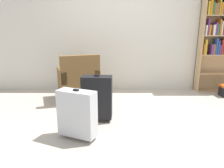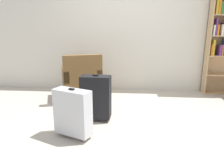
{
  "view_description": "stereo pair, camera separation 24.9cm",
  "coord_description": "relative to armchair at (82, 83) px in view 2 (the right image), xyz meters",
  "views": [
    {
      "loc": [
        -0.13,
        -2.93,
        1.35
      ],
      "look_at": [
        -0.11,
        0.08,
        0.55
      ],
      "focal_mm": 33.52,
      "sensor_mm": 36.0,
      "label": 1
    },
    {
      "loc": [
        0.12,
        -2.92,
        1.35
      ],
      "look_at": [
        -0.11,
        0.08,
        0.55
      ],
      "focal_mm": 33.52,
      "sensor_mm": 36.0,
      "label": 2
    }
  ],
  "objects": [
    {
      "name": "mug",
      "position": [
        0.47,
        -0.0,
        -0.27
      ],
      "size": [
        0.12,
        0.08,
        0.1
      ],
      "color": "#1959A5",
      "rests_on": "ground"
    },
    {
      "name": "back_wall",
      "position": [
        0.78,
        0.79,
        0.98
      ],
      "size": [
        5.99,
        0.1,
        2.6
      ],
      "primitive_type": "cube",
      "color": "beige",
      "rests_on": "ground"
    },
    {
      "name": "suitcase_black",
      "position": [
        0.43,
        -0.96,
        0.05
      ],
      "size": [
        0.45,
        0.25,
        0.71
      ],
      "color": "black",
      "rests_on": "ground"
    },
    {
      "name": "suitcase_silver",
      "position": [
        0.22,
        -1.5,
        0.02
      ],
      "size": [
        0.51,
        0.36,
        0.65
      ],
      "color": "#B7BABF",
      "rests_on": "ground"
    },
    {
      "name": "armchair",
      "position": [
        0.0,
        0.0,
        0.0
      ],
      "size": [
        0.9,
        0.9,
        0.9
      ],
      "color": "brown",
      "rests_on": "ground"
    },
    {
      "name": "ground_plane",
      "position": [
        0.78,
        -0.97,
        -0.32
      ],
      "size": [
        10.48,
        10.48,
        0.0
      ],
      "primitive_type": "plane",
      "color": "#B2A899"
    }
  ]
}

